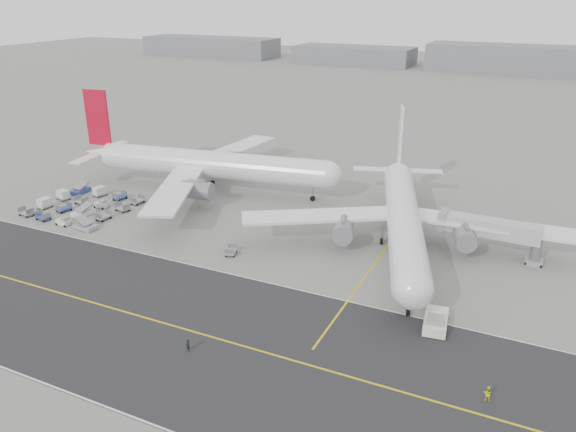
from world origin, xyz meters
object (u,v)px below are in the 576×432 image
at_px(airliner_b, 403,216).
at_px(pushback_tug, 436,321).
at_px(ground_crew_a, 188,345).
at_px(jet_bridge, 491,230).
at_px(ground_crew_b, 488,394).
at_px(airliner_a, 206,164).

distance_m(airliner_b, pushback_tug, 25.64).
distance_m(pushback_tug, ground_crew_a, 32.00).
height_order(pushback_tug, jet_bridge, jet_bridge).
bearing_deg(jet_bridge, ground_crew_b, -81.22).
height_order(ground_crew_a, ground_crew_b, ground_crew_b).
distance_m(pushback_tug, jet_bridge, 26.19).
bearing_deg(pushback_tug, ground_crew_b, -63.17).
xyz_separation_m(airliner_a, ground_crew_a, (30.51, -51.49, -5.16)).
height_order(airliner_a, jet_bridge, airliner_a).
bearing_deg(ground_crew_b, airliner_a, -34.93).
bearing_deg(airliner_b, jet_bridge, -5.64).
distance_m(airliner_b, ground_crew_b, 39.63).
bearing_deg(ground_crew_a, pushback_tug, 51.50).
bearing_deg(jet_bridge, airliner_b, -166.65).
bearing_deg(pushback_tug, airliner_b, 107.83).
height_order(pushback_tug, ground_crew_a, pushback_tug).
distance_m(airliner_b, jet_bridge, 14.30).
distance_m(airliner_a, ground_crew_a, 60.07).
bearing_deg(airliner_a, airliner_b, -111.46).
height_order(airliner_a, ground_crew_a, airliner_a).
bearing_deg(ground_crew_a, airliner_a, 137.54).
relative_size(airliner_b, ground_crew_b, 30.22).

